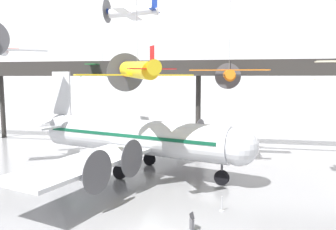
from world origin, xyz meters
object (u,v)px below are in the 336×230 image
object	(u,v)px
suspended_plane_orange_highwing	(229,75)
info_sign_pedestal	(192,223)
suspended_plane_white_twin	(131,12)
suspended_plane_yellow_lowwing	(137,70)
airliner_silver_main	(132,137)
suspended_plane_green_biplane	(103,72)
stanchion_barrier	(222,207)

from	to	relation	value
suspended_plane_orange_highwing	info_sign_pedestal	world-z (taller)	suspended_plane_orange_highwing
suspended_plane_white_twin	suspended_plane_yellow_lowwing	xyz separation A→B (m)	(3.76, -10.51, -6.37)
airliner_silver_main	suspended_plane_yellow_lowwing	bearing A→B (deg)	-52.76
suspended_plane_green_biplane	suspended_plane_yellow_lowwing	size ratio (longest dim) A/B	0.95
airliner_silver_main	info_sign_pedestal	bearing A→B (deg)	-41.20
info_sign_pedestal	stanchion_barrier	bearing A→B (deg)	33.59
suspended_plane_yellow_lowwing	stanchion_barrier	size ratio (longest dim) A/B	11.06
airliner_silver_main	suspended_plane_white_twin	size ratio (longest dim) A/B	3.98
suspended_plane_yellow_lowwing	stanchion_barrier	bearing A→B (deg)	-136.34
airliner_silver_main	stanchion_barrier	bearing A→B (deg)	-26.00
info_sign_pedestal	suspended_plane_white_twin	bearing A→B (deg)	90.36
suspended_plane_orange_highwing	suspended_plane_white_twin	bearing A→B (deg)	97.28
airliner_silver_main	suspended_plane_orange_highwing	bearing A→B (deg)	47.82
suspended_plane_orange_highwing	airliner_silver_main	bearing A→B (deg)	118.71
stanchion_barrier	suspended_plane_orange_highwing	bearing A→B (deg)	89.39
airliner_silver_main	suspended_plane_white_twin	distance (m)	13.28
airliner_silver_main	suspended_plane_yellow_lowwing	world-z (taller)	suspended_plane_yellow_lowwing
suspended_plane_green_biplane	info_sign_pedestal	world-z (taller)	suspended_plane_green_biplane
suspended_plane_green_biplane	suspended_plane_yellow_lowwing	bearing A→B (deg)	-56.40
suspended_plane_orange_highwing	stanchion_barrier	distance (m)	16.63
stanchion_barrier	info_sign_pedestal	world-z (taller)	info_sign_pedestal
suspended_plane_green_biplane	suspended_plane_white_twin	xyz separation A→B (m)	(7.63, -10.70, 6.06)
suspended_plane_yellow_lowwing	info_sign_pedestal	xyz separation A→B (m)	(4.73, -4.74, -9.34)
stanchion_barrier	suspended_plane_yellow_lowwing	bearing A→B (deg)	167.09
suspended_plane_orange_highwing	info_sign_pedestal	distance (m)	19.45
suspended_plane_yellow_lowwing	stanchion_barrier	distance (m)	11.55
suspended_plane_green_biplane	info_sign_pedestal	xyz separation A→B (m)	(16.12, -25.94, -9.64)
suspended_plane_green_biplane	stanchion_barrier	world-z (taller)	suspended_plane_green_biplane
suspended_plane_white_twin	info_sign_pedestal	size ratio (longest dim) A/B	5.74
stanchion_barrier	info_sign_pedestal	bearing A→B (deg)	-117.66
suspended_plane_yellow_lowwing	suspended_plane_white_twin	bearing A→B (deg)	-13.75
suspended_plane_green_biplane	suspended_plane_orange_highwing	world-z (taller)	suspended_plane_green_biplane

